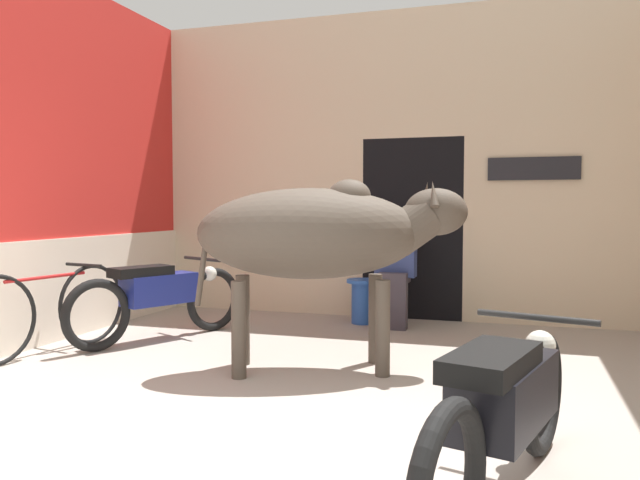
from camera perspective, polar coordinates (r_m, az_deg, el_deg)
name	(u,v)px	position (r m, az deg, el deg)	size (l,w,h in m)	color
wall_left_shopfront	(34,163)	(6.26, -24.66, 6.44)	(0.25, 4.50, 3.43)	red
wall_back_with_doorway	(402,187)	(7.26, 7.49, 4.86)	(5.54, 0.93, 3.43)	beige
cow	(322,234)	(4.76, 0.15, 0.53)	(2.13, 1.28, 1.47)	#4C4238
motorcycle_near	(505,407)	(2.84, 16.54, -14.41)	(0.72, 1.85, 0.74)	black
motorcycle_far	(159,295)	(6.07, -14.47, -4.91)	(0.93, 1.74, 0.76)	black
bicycle	(48,311)	(5.82, -23.63, -5.94)	(0.47, 1.67, 0.75)	black
shopkeeper_seated	(395,267)	(6.53, 6.85, -2.48)	(0.42, 0.33, 1.19)	#3D3842
plastic_stool	(363,300)	(6.76, 3.95, -5.49)	(0.35, 0.35, 0.48)	#2856B2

